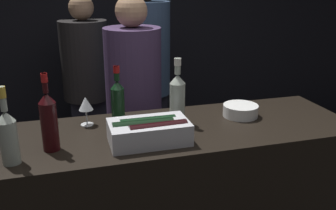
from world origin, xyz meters
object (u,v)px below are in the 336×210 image
(white_wine_bottle, at_px, (177,97))
(person_in_hoodie, at_px, (134,105))
(rose_wine_bottle, at_px, (8,135))
(bowl_white, at_px, (241,110))
(person_grey_polo, at_px, (86,81))
(red_wine_bottle_tall, at_px, (49,120))
(ice_bin_with_bottles, at_px, (149,130))
(wine_glass, at_px, (86,105))
(candle_votive, at_px, (50,118))
(person_blond_tee, at_px, (148,73))
(red_wine_bottle_burgundy, at_px, (118,99))

(white_wine_bottle, relative_size, person_in_hoodie, 0.21)
(rose_wine_bottle, relative_size, white_wine_bottle, 0.95)
(bowl_white, bearing_deg, person_grey_polo, 116.57)
(red_wine_bottle_tall, bearing_deg, person_grey_polo, 80.93)
(ice_bin_with_bottles, distance_m, wine_glass, 0.41)
(wine_glass, relative_size, candle_votive, 2.57)
(candle_votive, bearing_deg, rose_wine_bottle, -108.85)
(bowl_white, bearing_deg, candle_votive, 169.56)
(red_wine_bottle_tall, bearing_deg, candle_votive, 91.64)
(bowl_white, height_order, person_in_hoodie, person_in_hoodie)
(ice_bin_with_bottles, distance_m, person_blond_tee, 1.43)
(rose_wine_bottle, distance_m, white_wine_bottle, 0.84)
(wine_glass, xyz_separation_m, person_grey_polo, (0.09, 1.40, -0.24))
(red_wine_bottle_burgundy, relative_size, person_blond_tee, 0.17)
(bowl_white, bearing_deg, white_wine_bottle, 179.72)
(ice_bin_with_bottles, bearing_deg, white_wine_bottle, 45.53)
(red_wine_bottle_burgundy, height_order, person_blond_tee, person_blond_tee)
(ice_bin_with_bottles, relative_size, rose_wine_bottle, 1.12)
(candle_votive, distance_m, person_grey_polo, 1.35)
(red_wine_bottle_burgundy, relative_size, rose_wine_bottle, 0.91)
(red_wine_bottle_tall, relative_size, person_in_hoodie, 0.21)
(red_wine_bottle_burgundy, bearing_deg, candle_votive, 168.82)
(person_in_hoodie, distance_m, person_grey_polo, 0.89)
(wine_glass, height_order, rose_wine_bottle, rose_wine_bottle)
(rose_wine_bottle, height_order, white_wine_bottle, white_wine_bottle)
(wine_glass, xyz_separation_m, candle_votive, (-0.19, 0.09, -0.09))
(candle_votive, relative_size, person_blond_tee, 0.03)
(red_wine_bottle_burgundy, height_order, person_grey_polo, person_grey_polo)
(ice_bin_with_bottles, height_order, white_wine_bottle, white_wine_bottle)
(wine_glass, relative_size, rose_wine_bottle, 0.46)
(red_wine_bottle_tall, xyz_separation_m, red_wine_bottle_burgundy, (0.35, 0.28, -0.02))
(bowl_white, xyz_separation_m, person_grey_polo, (-0.75, 1.50, -0.16))
(white_wine_bottle, distance_m, person_grey_polo, 1.57)
(red_wine_bottle_burgundy, bearing_deg, person_grey_polo, 93.37)
(ice_bin_with_bottles, height_order, rose_wine_bottle, rose_wine_bottle)
(candle_votive, bearing_deg, bowl_white, -10.44)
(wine_glass, distance_m, white_wine_bottle, 0.48)
(wine_glass, bearing_deg, person_in_hoodie, 57.06)
(person_blond_tee, bearing_deg, bowl_white, -146.77)
(ice_bin_with_bottles, height_order, red_wine_bottle_tall, red_wine_bottle_tall)
(person_blond_tee, bearing_deg, white_wine_bottle, -164.40)
(rose_wine_bottle, bearing_deg, white_wine_bottle, 17.41)
(person_grey_polo, bearing_deg, red_wine_bottle_burgundy, -146.63)
(rose_wine_bottle, distance_m, person_blond_tee, 1.72)
(rose_wine_bottle, height_order, person_blond_tee, person_blond_tee)
(wine_glass, height_order, white_wine_bottle, white_wine_bottle)
(bowl_white, height_order, rose_wine_bottle, rose_wine_bottle)
(candle_votive, xyz_separation_m, red_wine_bottle_burgundy, (0.36, -0.07, 0.10))
(red_wine_bottle_burgundy, bearing_deg, rose_wine_bottle, -143.94)
(bowl_white, relative_size, rose_wine_bottle, 0.58)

